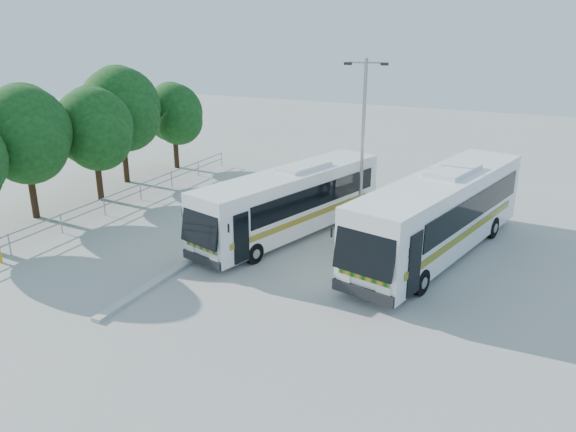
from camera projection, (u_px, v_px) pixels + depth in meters
The scene contains 10 objects.
ground at pixel (239, 269), 23.66m from camera, with size 100.00×100.00×0.00m, color #A2A29D.
kerb_divider at pixel (218, 243), 26.27m from camera, with size 0.40×16.00×0.15m, color #B2B2AD.
railing at pixel (117, 197), 30.84m from camera, with size 0.06×22.00×1.00m.
tree_far_b at pixel (25, 132), 28.38m from camera, with size 5.33×5.03×6.96m.
tree_far_c at pixel (94, 127), 31.47m from camera, with size 4.97×4.69×6.49m.
tree_far_d at pixel (121, 107), 34.93m from camera, with size 5.62×5.30×7.33m.
tree_far_e at pixel (174, 113), 38.81m from camera, with size 4.54×4.28×5.92m.
coach_main at pixel (291, 201), 26.90m from camera, with size 5.39×11.63×3.18m.
coach_adjacent at pixel (440, 213), 24.53m from camera, with size 5.52×13.07×3.56m.
lamppost at pixel (363, 139), 26.76m from camera, with size 2.01×0.68×8.31m.
Camera 1 is at (11.01, -18.71, 9.89)m, focal length 35.00 mm.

